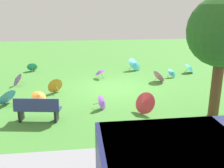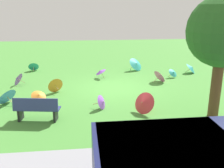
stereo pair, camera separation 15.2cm
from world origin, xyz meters
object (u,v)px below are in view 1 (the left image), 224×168
(parasol_purple_0, at_px, (16,79))
(parasol_teal_1, at_px, (135,64))
(van_dark, at_px, (206,166))
(parasol_blue_0, at_px, (6,96))
(shade_tree, at_px, (223,32))
(parasol_pink_0, at_px, (160,75))
(parasol_orange_1, at_px, (39,96))
(parasol_red_0, at_px, (144,103))
(parasol_purple_4, at_px, (103,102))
(parasol_orange_3, at_px, (55,85))
(parasol_teal_3, at_px, (172,72))
(parasol_purple_2, at_px, (100,71))
(park_bench, at_px, (38,109))
(parasol_teal_6, at_px, (190,67))
(parasol_teal_0, at_px, (32,66))

(parasol_purple_0, height_order, parasol_teal_1, parasol_teal_1)
(van_dark, distance_m, parasol_blue_0, 8.47)
(shade_tree, xyz_separation_m, parasol_pink_0, (0.61, -4.70, -2.73))
(parasol_orange_1, bearing_deg, parasol_red_0, 161.21)
(parasol_purple_4, bearing_deg, parasol_orange_3, -48.48)
(parasol_orange_1, xyz_separation_m, parasol_teal_3, (-7.05, -3.50, -0.08))
(parasol_purple_2, bearing_deg, parasol_orange_3, 44.40)
(parasol_blue_0, relative_size, parasol_purple_4, 1.51)
(park_bench, relative_size, parasol_teal_6, 1.72)
(shade_tree, height_order, parasol_teal_3, shade_tree)
(parasol_purple_0, distance_m, parasol_teal_1, 7.29)
(parasol_purple_2, xyz_separation_m, parasol_teal_3, (-4.21, 0.34, -0.10))
(parasol_purple_0, bearing_deg, parasol_pink_0, 177.86)
(van_dark, relative_size, parasol_red_0, 4.52)
(parasol_purple_4, bearing_deg, parasol_teal_3, -135.92)
(shade_tree, xyz_separation_m, parasol_teal_1, (1.37, -7.50, -2.66))
(parasol_purple_4, bearing_deg, parasol_red_0, 158.68)
(parasol_purple_2, distance_m, parasol_orange_3, 3.27)
(shade_tree, relative_size, parasol_pink_0, 4.76)
(park_bench, height_order, parasol_orange_3, park_bench)
(shade_tree, relative_size, parasol_teal_3, 5.91)
(parasol_teal_0, distance_m, parasol_orange_1, 6.32)
(parasol_teal_0, bearing_deg, parasol_teal_1, 174.05)
(parasol_teal_0, distance_m, parasol_teal_6, 10.01)
(parasol_orange_3, distance_m, parasol_purple_4, 3.15)
(parasol_purple_0, bearing_deg, parasol_orange_1, 117.73)
(van_dark, distance_m, parasol_teal_1, 11.79)
(parasol_orange_1, height_order, parasol_teal_1, parasol_teal_1)
(van_dark, height_order, parasol_blue_0, van_dark)
(van_dark, bearing_deg, parasol_teal_0, -66.26)
(parasol_teal_1, distance_m, parasol_teal_3, 2.68)
(shade_tree, xyz_separation_m, parasol_orange_1, (6.64, -2.00, -2.70))
(parasol_teal_1, bearing_deg, parasol_teal_3, 131.73)
(van_dark, bearing_deg, park_bench, -49.01)
(parasol_pink_0, distance_m, parasol_teal_3, 1.30)
(parasol_purple_2, xyz_separation_m, parasol_teal_6, (-5.71, -0.61, -0.08))
(parasol_purple_2, xyz_separation_m, parasol_orange_3, (2.34, 2.29, -0.05))
(van_dark, distance_m, parasol_teal_3, 10.17)
(parasol_purple_0, height_order, parasol_purple_2, parasol_purple_0)
(parasol_teal_3, bearing_deg, parasol_teal_1, -48.27)
(parasol_orange_3, bearing_deg, parasol_purple_2, -135.60)
(park_bench, distance_m, parasol_orange_3, 3.25)
(parasol_red_0, bearing_deg, parasol_purple_4, -21.32)
(parasol_teal_1, relative_size, parasol_purple_4, 1.77)
(shade_tree, distance_m, parasol_teal_3, 6.18)
(parasol_purple_0, relative_size, parasol_purple_2, 1.21)
(park_bench, height_order, parasol_teal_6, park_bench)
(shade_tree, relative_size, parasol_teal_6, 4.54)
(van_dark, xyz_separation_m, parasol_purple_2, (1.31, -10.07, -0.50))
(shade_tree, distance_m, parasol_blue_0, 8.73)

